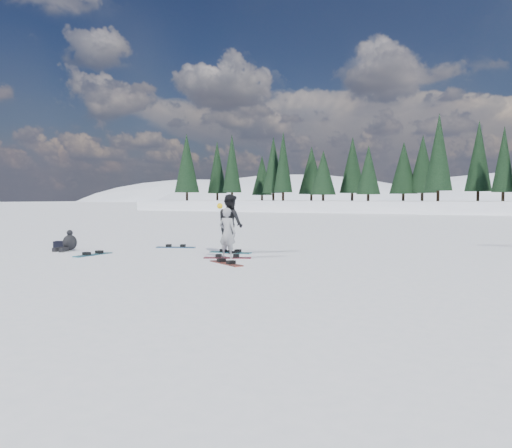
{
  "coord_description": "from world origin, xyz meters",
  "views": [
    {
      "loc": [
        6.87,
        -13.32,
        1.92
      ],
      "look_at": [
        -0.15,
        0.58,
        1.1
      ],
      "focal_mm": 35.0,
      "sensor_mm": 36.0,
      "label": 1
    }
  ],
  "objects": [
    {
      "name": "snowboard_man",
      "position": [
        -1.73,
        1.72,
        0.01
      ],
      "size": [
        1.52,
        0.45,
        0.03
      ],
      "primitive_type": "cube",
      "rotation": [
        0.0,
        0.0,
        0.11
      ],
      "color": "teal",
      "rests_on": "ground"
    },
    {
      "name": "ground",
      "position": [
        0.0,
        0.0,
        0.0
      ],
      "size": [
        420.0,
        420.0,
        0.0
      ],
      "primitive_type": "plane",
      "color": "white",
      "rests_on": "ground"
    },
    {
      "name": "snowboard_loose_a",
      "position": [
        -5.51,
        -0.95,
        0.01
      ],
      "size": [
        0.32,
        1.51,
        0.03
      ],
      "primitive_type": "cube",
      "rotation": [
        0.0,
        0.0,
        1.54
      ],
      "color": "#186F88",
      "rests_on": "ground"
    },
    {
      "name": "snowboard_loose_c",
      "position": [
        -4.52,
        2.36,
        0.01
      ],
      "size": [
        1.5,
        0.8,
        0.03
      ],
      "primitive_type": "cube",
      "rotation": [
        0.0,
        0.0,
        0.37
      ],
      "color": "#185187",
      "rests_on": "ground"
    },
    {
      "name": "gear_bag",
      "position": [
        -8.05,
        -0.03,
        0.15
      ],
      "size": [
        0.53,
        0.46,
        0.3
      ],
      "primitive_type": "cube",
      "rotation": [
        0.0,
        0.0,
        0.43
      ],
      "color": "black",
      "rests_on": "ground"
    },
    {
      "name": "alpine_backdrop",
      "position": [
        -11.72,
        189.16,
        -13.97
      ],
      "size": [
        412.5,
        227.0,
        53.2
      ],
      "color": "white",
      "rests_on": "ground"
    },
    {
      "name": "snowboarder_man",
      "position": [
        -1.73,
        1.72,
        1.02
      ],
      "size": [
        1.25,
        1.18,
        2.05
      ],
      "primitive_type": "imported",
      "rotation": [
        0.0,
        0.0,
        2.59
      ],
      "color": "black",
      "rests_on": "ground"
    },
    {
      "name": "seated_rider",
      "position": [
        -7.35,
        -0.28,
        0.29
      ],
      "size": [
        0.63,
        0.95,
        0.75
      ],
      "rotation": [
        0.0,
        0.0,
        0.25
      ],
      "color": "black",
      "rests_on": "ground"
    },
    {
      "name": "snowboarder_woman",
      "position": [
        -1.04,
        0.32,
        0.82
      ],
      "size": [
        0.6,
        0.41,
        1.75
      ],
      "rotation": [
        0.0,
        0.0,
        3.1
      ],
      "color": "#9D9DA2",
      "rests_on": "ground"
    },
    {
      "name": "snowboard_loose_b",
      "position": [
        -0.4,
        -0.85,
        0.01
      ],
      "size": [
        1.44,
        0.99,
        0.03
      ],
      "primitive_type": "cube",
      "rotation": [
        0.0,
        0.0,
        -0.52
      ],
      "color": "maroon",
      "rests_on": "ground"
    },
    {
      "name": "snowboard_woman",
      "position": [
        -1.04,
        0.32,
        0.01
      ],
      "size": [
        1.49,
        0.86,
        0.03
      ],
      "primitive_type": "cube",
      "rotation": [
        0.0,
        0.0,
        0.41
      ],
      "color": "maroon",
      "rests_on": "ground"
    }
  ]
}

